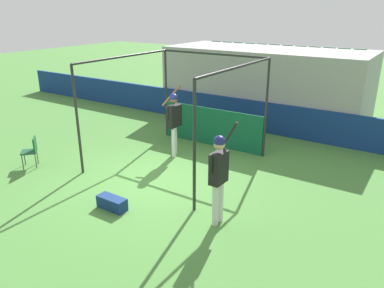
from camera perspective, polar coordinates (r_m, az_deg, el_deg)
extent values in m
plane|color=#477F38|center=(9.73, -5.59, -5.60)|extent=(60.00, 60.00, 0.00)
cube|color=navy|center=(13.76, 8.17, 4.50)|extent=(24.00, 0.12, 1.09)
cube|color=#9E9E99|center=(15.05, 11.09, 8.91)|extent=(7.60, 3.20, 2.74)
cube|color=#195B33|center=(15.47, -1.22, 8.72)|extent=(0.45, 0.40, 0.10)
cube|color=#195B33|center=(15.57, -0.85, 9.66)|extent=(0.45, 0.06, 0.40)
cube|color=#195B33|center=(15.17, 0.51, 8.49)|extent=(0.45, 0.40, 0.10)
cube|color=#195B33|center=(15.28, 0.88, 9.45)|extent=(0.45, 0.06, 0.40)
cube|color=#195B33|center=(14.89, 2.31, 8.25)|extent=(0.45, 0.40, 0.10)
cube|color=#195B33|center=(14.99, 2.68, 9.23)|extent=(0.45, 0.06, 0.40)
cube|color=#195B33|center=(14.62, 4.17, 7.99)|extent=(0.45, 0.40, 0.10)
cube|color=#195B33|center=(14.73, 4.54, 8.98)|extent=(0.45, 0.06, 0.40)
cube|color=#195B33|center=(14.36, 6.10, 7.71)|extent=(0.45, 0.40, 0.10)
cube|color=#195B33|center=(14.47, 6.46, 8.72)|extent=(0.45, 0.06, 0.40)
cube|color=#195B33|center=(14.13, 8.09, 7.42)|extent=(0.45, 0.40, 0.10)
cube|color=#195B33|center=(14.24, 8.45, 8.44)|extent=(0.45, 0.06, 0.40)
cube|color=#195B33|center=(13.91, 10.14, 7.10)|extent=(0.45, 0.40, 0.10)
cube|color=#195B33|center=(14.02, 10.50, 8.15)|extent=(0.45, 0.06, 0.40)
cube|color=#195B33|center=(13.71, 12.26, 6.76)|extent=(0.45, 0.40, 0.10)
cube|color=#195B33|center=(13.82, 12.61, 7.83)|extent=(0.45, 0.06, 0.40)
cube|color=#195B33|center=(13.53, 14.43, 6.41)|extent=(0.45, 0.40, 0.10)
cube|color=#195B33|center=(13.64, 14.77, 7.49)|extent=(0.45, 0.06, 0.40)
cube|color=#195B33|center=(13.37, 16.65, 6.04)|extent=(0.45, 0.40, 0.10)
cube|color=#195B33|center=(13.48, 16.98, 7.13)|extent=(0.45, 0.06, 0.40)
cube|color=#195B33|center=(13.23, 18.92, 5.65)|extent=(0.45, 0.40, 0.10)
cube|color=#195B33|center=(13.35, 19.24, 6.75)|extent=(0.45, 0.06, 0.40)
cube|color=#195B33|center=(13.11, 21.23, 5.24)|extent=(0.45, 0.40, 0.10)
cube|color=#195B33|center=(13.23, 21.54, 6.36)|extent=(0.45, 0.06, 0.40)
cube|color=#195B33|center=(16.05, 0.41, 10.59)|extent=(0.45, 0.40, 0.10)
cube|color=#195B33|center=(16.17, 0.77, 11.48)|extent=(0.45, 0.06, 0.40)
cube|color=#195B33|center=(15.76, 2.12, 10.40)|extent=(0.45, 0.40, 0.10)
cube|color=#195B33|center=(15.88, 2.47, 11.31)|extent=(0.45, 0.06, 0.40)
cube|color=#195B33|center=(15.49, 3.88, 10.20)|extent=(0.45, 0.40, 0.10)
cube|color=#195B33|center=(15.61, 4.24, 11.12)|extent=(0.45, 0.06, 0.40)
cube|color=#195B33|center=(15.23, 5.71, 9.97)|extent=(0.45, 0.40, 0.10)
cube|color=#195B33|center=(15.35, 6.06, 10.91)|extent=(0.45, 0.06, 0.40)
cube|color=#195B33|center=(14.99, 7.59, 9.73)|extent=(0.45, 0.40, 0.10)
cube|color=#195B33|center=(15.11, 7.94, 10.68)|extent=(0.45, 0.06, 0.40)
cube|color=#195B33|center=(14.76, 9.53, 9.47)|extent=(0.45, 0.40, 0.10)
cube|color=#195B33|center=(14.88, 9.87, 10.44)|extent=(0.45, 0.06, 0.40)
cube|color=#195B33|center=(14.55, 11.53, 9.19)|extent=(0.45, 0.40, 0.10)
cube|color=#195B33|center=(14.68, 11.86, 10.17)|extent=(0.45, 0.06, 0.40)
cube|color=#195B33|center=(14.36, 13.57, 8.90)|extent=(0.45, 0.40, 0.10)
cube|color=#195B33|center=(14.49, 13.90, 9.89)|extent=(0.45, 0.06, 0.40)
cube|color=#195B33|center=(14.19, 15.67, 8.58)|extent=(0.45, 0.40, 0.10)
cube|color=#195B33|center=(14.32, 15.99, 9.59)|extent=(0.45, 0.06, 0.40)
cube|color=#195B33|center=(14.03, 17.81, 8.24)|extent=(0.45, 0.40, 0.10)
cube|color=#195B33|center=(14.16, 18.12, 9.26)|extent=(0.45, 0.06, 0.40)
cube|color=#195B33|center=(13.90, 19.99, 7.89)|extent=(0.45, 0.40, 0.10)
cube|color=#195B33|center=(14.03, 20.29, 8.92)|extent=(0.45, 0.06, 0.40)
cube|color=#195B33|center=(13.79, 22.21, 7.51)|extent=(0.45, 0.40, 0.10)
cube|color=#195B33|center=(13.92, 22.49, 8.56)|extent=(0.45, 0.06, 0.40)
cube|color=#195B33|center=(16.66, 1.95, 12.33)|extent=(0.45, 0.40, 0.10)
cube|color=#195B33|center=(16.78, 2.29, 13.17)|extent=(0.45, 0.06, 0.40)
cube|color=#195B33|center=(16.38, 3.63, 12.16)|extent=(0.45, 0.40, 0.10)
cube|color=#195B33|center=(16.51, 3.97, 13.02)|extent=(0.45, 0.06, 0.40)
cube|color=#195B33|center=(16.12, 5.36, 11.99)|extent=(0.45, 0.40, 0.10)
cube|color=#195B33|center=(16.25, 5.69, 12.86)|extent=(0.45, 0.06, 0.40)
cube|color=#195B33|center=(15.87, 7.14, 11.79)|extent=(0.45, 0.40, 0.10)
cube|color=#195B33|center=(16.00, 7.48, 12.68)|extent=(0.45, 0.06, 0.40)
cube|color=#195B33|center=(15.64, 8.98, 11.58)|extent=(0.45, 0.40, 0.10)
cube|color=#195B33|center=(15.77, 9.31, 12.48)|extent=(0.45, 0.06, 0.40)
cube|color=#195B33|center=(15.42, 10.87, 11.35)|extent=(0.45, 0.40, 0.10)
cube|color=#195B33|center=(15.55, 11.19, 12.26)|extent=(0.45, 0.06, 0.40)
cube|color=#195B33|center=(15.22, 12.80, 11.10)|extent=(0.45, 0.40, 0.10)
cube|color=#195B33|center=(15.36, 13.12, 12.02)|extent=(0.45, 0.06, 0.40)
cube|color=#195B33|center=(15.04, 14.79, 10.83)|extent=(0.45, 0.40, 0.10)
cube|color=#195B33|center=(15.17, 15.09, 11.77)|extent=(0.45, 0.06, 0.40)
cube|color=#195B33|center=(14.87, 16.81, 10.55)|extent=(0.45, 0.40, 0.10)
cube|color=#195B33|center=(15.01, 17.11, 11.49)|extent=(0.45, 0.06, 0.40)
cube|color=#195B33|center=(14.73, 18.87, 10.24)|extent=(0.45, 0.40, 0.10)
cube|color=#195B33|center=(14.87, 19.16, 11.19)|extent=(0.45, 0.06, 0.40)
cube|color=#195B33|center=(14.60, 20.97, 9.91)|extent=(0.45, 0.40, 0.10)
cube|color=#195B33|center=(14.74, 21.25, 10.88)|extent=(0.45, 0.06, 0.40)
cube|color=#195B33|center=(14.49, 23.10, 9.57)|extent=(0.45, 0.40, 0.10)
cube|color=#195B33|center=(14.63, 23.37, 10.54)|extent=(0.45, 0.06, 0.40)
cube|color=#195B33|center=(17.30, 3.39, 13.93)|extent=(0.45, 0.40, 0.10)
cube|color=#195B33|center=(17.43, 3.72, 14.73)|extent=(0.45, 0.06, 0.40)
cube|color=#195B33|center=(17.03, 5.04, 13.79)|extent=(0.45, 0.40, 0.10)
cube|color=#195B33|center=(17.16, 5.36, 14.60)|extent=(0.45, 0.06, 0.40)
cube|color=#195B33|center=(16.77, 6.74, 13.63)|extent=(0.45, 0.40, 0.10)
cube|color=#195B33|center=(16.91, 7.06, 14.46)|extent=(0.45, 0.06, 0.40)
cube|color=#195B33|center=(16.54, 8.48, 13.46)|extent=(0.45, 0.40, 0.10)
cube|color=#195B33|center=(16.67, 8.80, 14.30)|extent=(0.45, 0.06, 0.40)
cube|color=#195B33|center=(16.31, 10.27, 13.27)|extent=(0.45, 0.40, 0.10)
cube|color=#195B33|center=(16.45, 10.58, 14.12)|extent=(0.45, 0.06, 0.40)
cube|color=#195B33|center=(16.10, 12.11, 13.07)|extent=(0.45, 0.40, 0.10)
cube|color=#195B33|center=(16.25, 12.41, 13.92)|extent=(0.45, 0.06, 0.40)
cube|color=#195B33|center=(15.91, 13.99, 12.84)|extent=(0.45, 0.40, 0.10)
cube|color=#195B33|center=(16.06, 14.29, 13.71)|extent=(0.45, 0.06, 0.40)
cube|color=#195B33|center=(15.74, 15.91, 12.60)|extent=(0.45, 0.40, 0.10)
cube|color=#195B33|center=(15.88, 16.20, 13.47)|extent=(0.45, 0.06, 0.40)
cube|color=#195B33|center=(15.58, 17.86, 12.33)|extent=(0.45, 0.40, 0.10)
cube|color=#195B33|center=(15.73, 18.15, 13.22)|extent=(0.45, 0.06, 0.40)
cube|color=#195B33|center=(15.44, 19.85, 12.05)|extent=(0.45, 0.40, 0.10)
cube|color=#195B33|center=(15.59, 20.13, 12.94)|extent=(0.45, 0.06, 0.40)
cube|color=#195B33|center=(15.32, 21.87, 11.75)|extent=(0.45, 0.40, 0.10)
cube|color=#195B33|center=(15.47, 22.13, 12.65)|extent=(0.45, 0.06, 0.40)
cube|color=#195B33|center=(15.22, 23.92, 11.43)|extent=(0.45, 0.40, 0.10)
cube|color=#195B33|center=(15.37, 24.17, 12.34)|extent=(0.45, 0.06, 0.40)
cylinder|color=#282828|center=(10.09, -17.06, 3.34)|extent=(0.07, 0.07, 2.90)
cylinder|color=#282828|center=(7.77, 0.36, -0.70)|extent=(0.07, 0.07, 2.90)
cylinder|color=#282828|center=(12.74, -3.96, 7.57)|extent=(0.07, 0.07, 2.90)
cylinder|color=#282828|center=(10.99, 11.23, 5.20)|extent=(0.07, 0.07, 2.90)
cylinder|color=#282828|center=(11.07, -10.22, 13.01)|extent=(0.06, 3.79, 0.06)
cylinder|color=#282828|center=(9.01, 7.10, 11.59)|extent=(0.06, 3.79, 0.06)
cylinder|color=#282828|center=(11.51, 3.23, 13.55)|extent=(3.60, 0.06, 0.06)
cube|color=#0F5133|center=(11.97, 2.97, 2.62)|extent=(3.53, 0.03, 1.22)
cylinder|color=silver|center=(11.04, -2.81, 0.22)|extent=(0.13, 0.13, 0.91)
cylinder|color=silver|center=(11.28, -2.60, 0.66)|extent=(0.13, 0.13, 0.91)
cube|color=black|center=(10.92, -2.77, 4.28)|extent=(0.23, 0.50, 0.64)
sphere|color=brown|center=(10.80, -2.81, 6.80)|extent=(0.23, 0.23, 0.23)
sphere|color=navy|center=(10.79, -2.82, 7.07)|extent=(0.24, 0.24, 0.24)
cylinder|color=black|center=(10.71, -3.80, 4.74)|extent=(0.07, 0.07, 0.35)
cylinder|color=black|center=(11.11, -2.12, 5.33)|extent=(0.07, 0.07, 0.35)
cylinder|color=brown|center=(11.19, -3.15, 7.41)|extent=(0.21, 0.74, 0.55)
sphere|color=brown|center=(10.99, -1.87, 5.86)|extent=(0.08, 0.08, 0.08)
cylinder|color=silver|center=(7.66, 3.57, -9.25)|extent=(0.13, 0.13, 0.92)
cylinder|color=silver|center=(7.80, 4.32, -8.68)|extent=(0.13, 0.13, 0.92)
cube|color=black|center=(7.38, 4.09, -3.64)|extent=(0.23, 0.43, 0.65)
sphere|color=tan|center=(7.20, 4.19, 0.00)|extent=(0.23, 0.23, 0.23)
sphere|color=navy|center=(7.18, 4.20, 0.39)|extent=(0.24, 0.24, 0.24)
cylinder|color=black|center=(7.17, 2.92, -3.09)|extent=(0.07, 0.07, 0.36)
cylinder|color=black|center=(7.52, 4.74, -1.98)|extent=(0.07, 0.07, 0.36)
cylinder|color=black|center=(7.46, 5.63, 1.18)|extent=(0.51, 0.30, 0.74)
sphere|color=black|center=(7.45, 3.98, -1.69)|extent=(0.08, 0.08, 0.08)
cube|color=#194C2D|center=(11.31, -23.60, -1.09)|extent=(0.57, 0.57, 0.04)
cube|color=#194C2D|center=(11.21, -22.84, -0.06)|extent=(0.32, 0.30, 0.40)
cylinder|color=#333333|center=(11.26, -24.41, -2.51)|extent=(0.02, 0.02, 0.44)
cylinder|color=#333333|center=(11.57, -24.16, -1.88)|extent=(0.02, 0.02, 0.44)
cylinder|color=#333333|center=(11.20, -22.71, -2.38)|extent=(0.02, 0.02, 0.44)
cylinder|color=#333333|center=(11.51, -22.50, -1.75)|extent=(0.02, 0.02, 0.44)
cube|color=navy|center=(8.56, -12.09, -8.77)|extent=(0.70, 0.28, 0.28)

